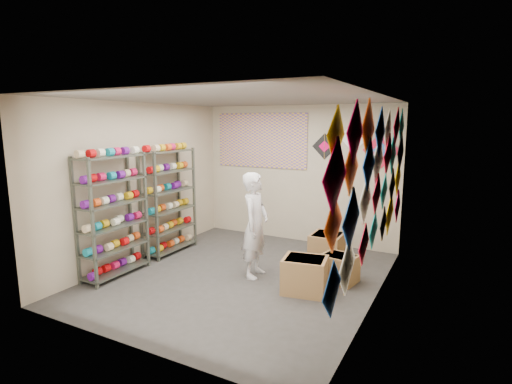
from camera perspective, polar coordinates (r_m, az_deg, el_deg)
The scene contains 12 objects.
ground at distance 6.35m, azimuth -2.11°, elevation -11.98°, with size 4.50×4.50×0.00m, color #33302C.
room_walls at distance 5.94m, azimuth -2.21°, elevation 2.91°, with size 4.50×4.50×4.50m.
shelf_rack_front at distance 6.52m, azimuth -19.76°, elevation -3.24°, with size 0.40×1.10×1.90m, color #4C5147.
shelf_rack_back at distance 7.43m, azimuth -12.37°, elevation -1.31°, with size 0.40×1.10×1.90m, color #4C5147.
string_spools at distance 6.94m, azimuth -15.86°, elevation -1.45°, with size 0.12×2.36×0.12m.
kite_wall_display at distance 5.27m, azimuth 16.96°, elevation 1.85°, with size 0.06×4.35×2.03m.
back_wall_kites at distance 7.56m, azimuth 14.36°, elevation 6.49°, with size 1.63×0.02×0.84m.
poster at distance 8.24m, azimuth 0.75°, elevation 7.38°, with size 2.00×0.01×1.10m, color #604493.
shopkeeper at distance 6.14m, azimuth -0.11°, elevation -4.75°, with size 0.45×0.63×1.63m, color silver.
carton_a at distance 5.77m, azimuth 6.98°, elevation -11.70°, with size 0.60×0.50×0.50m, color olive.
carton_b at distance 6.22m, azimuth 11.79°, elevation -10.63°, with size 0.50×0.41×0.41m, color olive.
carton_c at distance 7.01m, azimuth 10.08°, elevation -7.86°, with size 0.51×0.56×0.49m, color olive.
Camera 1 is at (2.95, -5.10, 2.37)m, focal length 28.00 mm.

